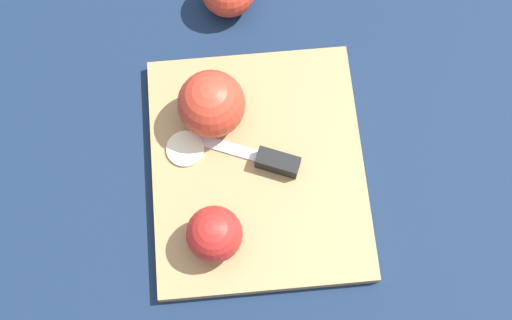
% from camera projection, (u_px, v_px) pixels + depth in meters
% --- Properties ---
extents(ground_plane, '(4.00, 4.00, 0.00)m').
position_uv_depth(ground_plane, '(256.00, 170.00, 0.93)').
color(ground_plane, '#14233D').
extents(cutting_board, '(0.35, 0.30, 0.02)m').
position_uv_depth(cutting_board, '(256.00, 168.00, 0.92)').
color(cutting_board, '#A37A4C').
rests_on(cutting_board, ground_plane).
extents(apple_half_left, '(0.07, 0.07, 0.07)m').
position_uv_depth(apple_half_left, '(212.00, 234.00, 0.85)').
color(apple_half_left, red).
rests_on(apple_half_left, cutting_board).
extents(apple_half_right, '(0.09, 0.09, 0.09)m').
position_uv_depth(apple_half_right, '(210.00, 104.00, 0.89)').
color(apple_half_right, red).
rests_on(apple_half_right, cutting_board).
extents(knife, '(0.06, 0.15, 0.02)m').
position_uv_depth(knife, '(269.00, 158.00, 0.91)').
color(knife, silver).
rests_on(knife, cutting_board).
extents(apple_slice, '(0.05, 0.05, 0.00)m').
position_uv_depth(apple_slice, '(184.00, 149.00, 0.92)').
color(apple_slice, beige).
rests_on(apple_slice, cutting_board).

